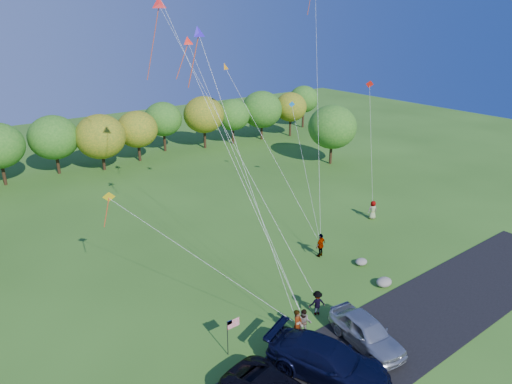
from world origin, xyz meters
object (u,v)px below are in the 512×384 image
(minivan_navy, at_px, (328,361))
(minivan_silver, at_px, (366,332))
(flyer_e, at_px, (373,210))
(flyer_a, at_px, (297,325))
(flyer_b, at_px, (304,323))
(flyer_c, at_px, (317,303))
(flyer_d, at_px, (321,245))

(minivan_navy, xyz_separation_m, minivan_silver, (3.46, 0.42, -0.09))
(flyer_e, bearing_deg, minivan_navy, 52.20)
(flyer_a, height_order, flyer_b, flyer_a)
(flyer_a, relative_size, flyer_c, 1.17)
(flyer_c, bearing_deg, flyer_b, 50.76)
(flyer_b, bearing_deg, flyer_c, 70.36)
(minivan_navy, distance_m, flyer_e, 21.04)
(flyer_a, xyz_separation_m, flyer_b, (0.53, 0.00, -0.10))
(minivan_navy, bearing_deg, flyer_c, 29.86)
(minivan_silver, bearing_deg, flyer_b, 136.58)
(minivan_silver, bearing_deg, flyer_d, 67.79)
(flyer_d, xyz_separation_m, flyer_e, (8.85, 2.24, -0.10))
(flyer_b, xyz_separation_m, flyer_c, (2.02, 1.01, -0.04))
(minivan_navy, bearing_deg, flyer_e, 11.54)
(flyer_b, bearing_deg, flyer_e, 71.29)
(flyer_c, bearing_deg, flyer_d, -111.79)
(flyer_a, xyz_separation_m, flyer_c, (2.55, 1.01, -0.14))
(minivan_silver, height_order, flyer_a, flyer_a)
(flyer_a, distance_m, flyer_c, 2.74)
(flyer_b, height_order, flyer_c, flyer_b)
(flyer_b, xyz_separation_m, flyer_d, (7.42, 6.23, 0.11))
(minivan_silver, relative_size, flyer_d, 2.59)
(flyer_a, bearing_deg, flyer_d, 14.60)
(minivan_navy, bearing_deg, flyer_b, 46.30)
(minivan_silver, xyz_separation_m, flyer_c, (-0.19, 3.76, -0.09))
(flyer_a, xyz_separation_m, flyer_e, (16.80, 8.47, -0.09))
(flyer_d, height_order, flyer_e, flyer_d)
(minivan_silver, relative_size, flyer_b, 2.92)
(flyer_a, height_order, flyer_e, flyer_a)
(flyer_d, bearing_deg, flyer_c, 30.57)
(minivan_silver, distance_m, flyer_a, 3.88)
(minivan_navy, bearing_deg, flyer_d, 25.24)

